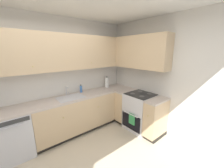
% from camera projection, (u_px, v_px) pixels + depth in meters
% --- Properties ---
extents(wall_back, '(4.02, 0.05, 2.63)m').
position_uv_depth(wall_back, '(50.00, 78.00, 2.96)').
color(wall_back, silver).
rests_on(wall_back, ground_plane).
extents(wall_right, '(0.05, 3.33, 2.63)m').
position_uv_depth(wall_right, '(166.00, 78.00, 2.97)').
color(wall_right, silver).
rests_on(wall_right, ground_plane).
extents(dishwasher, '(0.60, 0.63, 0.86)m').
position_uv_depth(dishwasher, '(12.00, 135.00, 2.41)').
color(dishwasher, silver).
rests_on(dishwasher, ground_plane).
extents(lower_cabinets_back, '(1.88, 0.62, 0.86)m').
position_uv_depth(lower_cabinets_back, '(76.00, 114.00, 3.19)').
color(lower_cabinets_back, tan).
rests_on(lower_cabinets_back, ground_plane).
extents(countertop_back, '(3.09, 0.60, 0.03)m').
position_uv_depth(countertop_back, '(75.00, 97.00, 3.08)').
color(countertop_back, '#B7A89E').
rests_on(countertop_back, lower_cabinets_back).
extents(lower_cabinets_right, '(0.62, 1.18, 0.86)m').
position_uv_depth(lower_cabinets_right, '(140.00, 112.00, 3.30)').
color(lower_cabinets_right, tan).
rests_on(lower_cabinets_right, ground_plane).
extents(countertop_right, '(0.60, 1.18, 0.03)m').
position_uv_depth(countertop_right, '(141.00, 95.00, 3.19)').
color(countertop_right, '#B7A89E').
rests_on(countertop_right, lower_cabinets_right).
extents(oven_range, '(0.68, 0.62, 1.04)m').
position_uv_depth(oven_range, '(140.00, 111.00, 3.31)').
color(oven_range, silver).
rests_on(oven_range, ground_plane).
extents(upper_cabinets_back, '(2.77, 0.34, 0.76)m').
position_uv_depth(upper_cabinets_back, '(62.00, 52.00, 2.85)').
color(upper_cabinets_back, tan).
extents(upper_cabinets_right, '(0.32, 1.73, 0.76)m').
position_uv_depth(upper_cabinets_right, '(136.00, 52.00, 3.28)').
color(upper_cabinets_right, tan).
extents(sink, '(0.57, 0.40, 0.10)m').
position_uv_depth(sink, '(71.00, 99.00, 2.99)').
color(sink, '#B7B7BC').
rests_on(sink, countertop_back).
extents(faucet, '(0.07, 0.16, 0.21)m').
position_uv_depth(faucet, '(67.00, 90.00, 3.11)').
color(faucet, silver).
rests_on(faucet, countertop_back).
extents(soap_bottle, '(0.06, 0.06, 0.20)m').
position_uv_depth(soap_bottle, '(81.00, 89.00, 3.34)').
color(soap_bottle, '#3F72BF').
rests_on(soap_bottle, countertop_back).
extents(paper_towel_roll, '(0.11, 0.11, 0.33)m').
position_uv_depth(paper_towel_roll, '(107.00, 82.00, 3.81)').
color(paper_towel_roll, white).
rests_on(paper_towel_roll, countertop_back).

